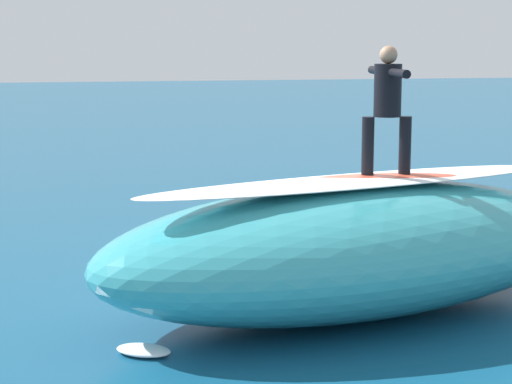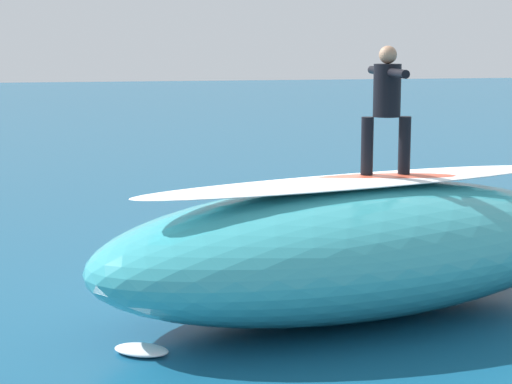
# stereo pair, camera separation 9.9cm
# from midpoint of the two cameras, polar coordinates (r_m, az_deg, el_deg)

# --- Properties ---
(ground_plane) EXTENTS (120.00, 120.00, 0.00)m
(ground_plane) POSITION_cam_midpoint_polar(r_m,az_deg,el_deg) (13.95, 3.68, -4.96)
(ground_plane) COLOR #145175
(wave_crest) EXTENTS (7.56, 4.85, 1.63)m
(wave_crest) POSITION_cam_midpoint_polar(r_m,az_deg,el_deg) (11.96, 6.19, -3.40)
(wave_crest) COLOR teal
(wave_crest) RESTS_ON ground_plane
(wave_foam_lip) EXTENTS (6.01, 2.63, 0.08)m
(wave_foam_lip) POSITION_cam_midpoint_polar(r_m,az_deg,el_deg) (11.80, 6.27, 0.65)
(wave_foam_lip) COLOR white
(wave_foam_lip) RESTS_ON wave_crest
(surfboard_riding) EXTENTS (2.01, 0.60, 0.10)m
(surfboard_riding) POSITION_cam_midpoint_polar(r_m,az_deg,el_deg) (12.05, 8.05, 0.84)
(surfboard_riding) COLOR #E0563D
(surfboard_riding) RESTS_ON wave_crest
(surfer_riding) EXTENTS (0.64, 1.53, 1.61)m
(surfer_riding) POSITION_cam_midpoint_polar(r_m,az_deg,el_deg) (11.94, 8.15, 5.53)
(surfer_riding) COLOR black
(surfer_riding) RESTS_ON surfboard_riding
(surfboard_paddling) EXTENTS (1.33, 2.30, 0.10)m
(surfboard_paddling) POSITION_cam_midpoint_polar(r_m,az_deg,el_deg) (14.76, -6.19, -3.99)
(surfboard_paddling) COLOR #EAE5C6
(surfboard_paddling) RESTS_ON ground_plane
(surfer_paddling) EXTENTS (0.87, 1.77, 0.33)m
(surfer_paddling) POSITION_cam_midpoint_polar(r_m,az_deg,el_deg) (14.85, -6.05, -3.16)
(surfer_paddling) COLOR black
(surfer_paddling) RESTS_ON surfboard_paddling
(foam_patch_mid) EXTENTS (0.75, 0.68, 0.09)m
(foam_patch_mid) POSITION_cam_midpoint_polar(r_m,az_deg,el_deg) (10.58, -6.67, -9.46)
(foam_patch_mid) COLOR white
(foam_patch_mid) RESTS_ON ground_plane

